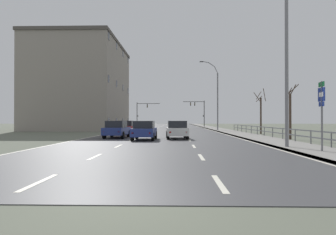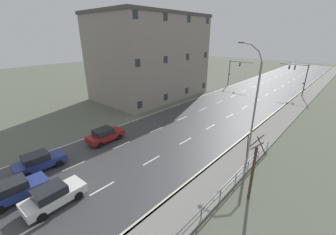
# 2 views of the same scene
# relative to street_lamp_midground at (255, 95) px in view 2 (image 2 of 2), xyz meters

# --- Properties ---
(ground_plane) EXTENTS (160.00, 160.00, 0.12)m
(ground_plane) POSITION_rel_street_lamp_midground_xyz_m (-7.40, 8.16, -5.23)
(ground_plane) COLOR #5B6051
(road_asphalt_strip) EXTENTS (14.00, 120.00, 0.03)m
(road_asphalt_strip) POSITION_rel_street_lamp_midground_xyz_m (-7.40, 20.15, -5.16)
(road_asphalt_strip) COLOR #3D3D3F
(road_asphalt_strip) RESTS_ON ground
(sidewalk_right) EXTENTS (3.00, 120.00, 0.12)m
(sidewalk_right) POSITION_rel_street_lamp_midground_xyz_m (1.03, 20.16, -5.11)
(sidewalk_right) COLOR gray
(sidewalk_right) RESTS_ON ground
(street_lamp_midground) EXTENTS (2.83, 0.24, 10.63)m
(street_lamp_midground) POSITION_rel_street_lamp_midground_xyz_m (0.00, 0.00, 0.00)
(street_lamp_midground) COLOR slate
(street_lamp_midground) RESTS_ON ground
(traffic_signal_right) EXTENTS (4.99, 0.36, 6.19)m
(traffic_signal_right) POSITION_rel_street_lamp_midground_xyz_m (-0.70, 24.53, -0.92)
(traffic_signal_right) COLOR #38383A
(traffic_signal_right) RESTS_ON ground
(traffic_signal_left) EXTENTS (5.48, 0.36, 5.79)m
(traffic_signal_left) POSITION_rel_street_lamp_midground_xyz_m (-14.26, 24.83, -1.31)
(traffic_signal_left) COLOR #38383A
(traffic_signal_left) RESTS_ON ground
(car_near_left) EXTENTS (2.00, 4.18, 1.57)m
(car_near_left) POSITION_rel_street_lamp_midground_xyz_m (-6.07, -19.41, -4.36)
(car_near_left) COLOR silver
(car_near_left) RESTS_ON ground
(car_far_left) EXTENTS (1.87, 4.12, 1.57)m
(car_far_left) POSITION_rel_street_lamp_midground_xyz_m (-11.84, -11.48, -4.36)
(car_far_left) COLOR maroon
(car_far_left) RESTS_ON ground
(car_distant) EXTENTS (1.98, 4.18, 1.57)m
(car_distant) POSITION_rel_street_lamp_midground_xyz_m (-11.54, -18.44, -4.36)
(car_distant) COLOR navy
(car_distant) RESTS_ON ground
(car_far_right) EXTENTS (1.88, 4.12, 1.57)m
(car_far_right) POSITION_rel_street_lamp_midground_xyz_m (-8.76, -21.02, -4.36)
(car_far_right) COLOR navy
(car_far_right) RESTS_ON ground
(brick_building) EXTENTS (13.39, 20.40, 14.87)m
(brick_building) POSITION_rel_street_lamp_midground_xyz_m (-22.42, 6.05, 2.28)
(brick_building) COLOR gray
(brick_building) RESTS_ON ground
(bare_tree_mid) EXTENTS (1.42, 1.40, 5.38)m
(bare_tree_mid) POSITION_rel_street_lamp_midground_xyz_m (3.94, -9.69, -2.70)
(bare_tree_mid) COLOR #423328
(bare_tree_mid) RESTS_ON ground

